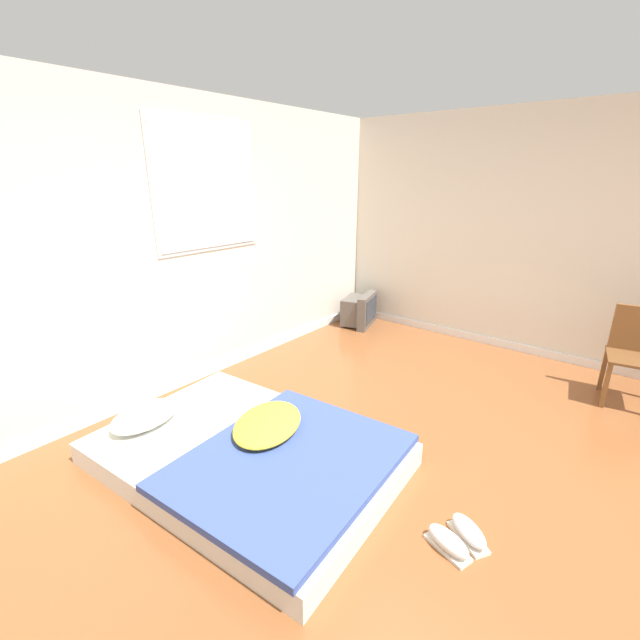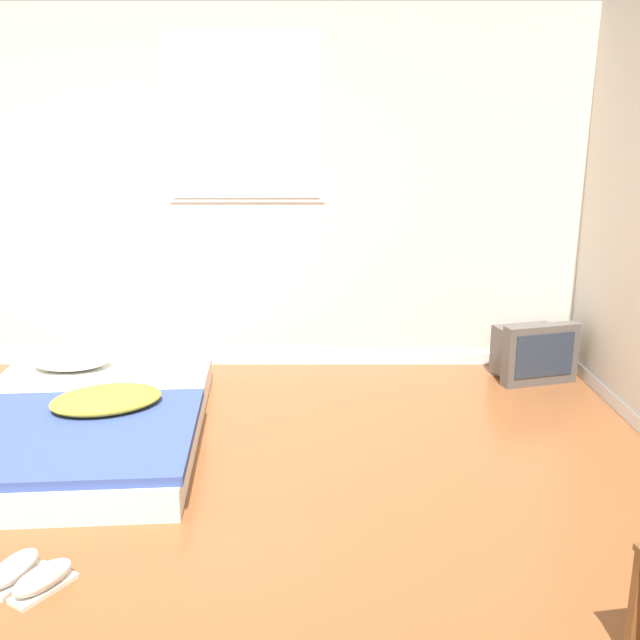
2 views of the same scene
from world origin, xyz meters
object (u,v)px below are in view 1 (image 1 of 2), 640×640
at_px(sneaker_pair, 459,537).
at_px(mattress_bed, 249,451).
at_px(wooden_chair, 636,348).
at_px(crt_tv, 360,310).

bearing_deg(sneaker_pair, mattress_bed, 100.34).
height_order(wooden_chair, sneaker_pair, wooden_chair).
relative_size(mattress_bed, sneaker_pair, 6.10).
xyz_separation_m(wooden_chair, sneaker_pair, (-2.51, 0.54, -0.44)).
distance_m(crt_tv, wooden_chair, 3.00).
bearing_deg(wooden_chair, crt_tv, 86.81).
relative_size(mattress_bed, crt_tv, 3.63).
distance_m(mattress_bed, sneaker_pair, 1.42).
distance_m(mattress_bed, crt_tv, 3.11).
bearing_deg(mattress_bed, wooden_chair, -35.06).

